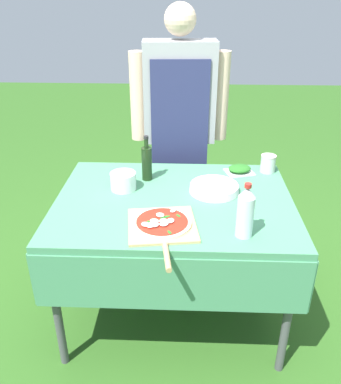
% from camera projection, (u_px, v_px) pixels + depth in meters
% --- Properties ---
extents(ground_plane, '(12.00, 12.00, 0.00)m').
position_uv_depth(ground_plane, '(174.00, 309.00, 2.43)').
color(ground_plane, '#2D5B1E').
extents(prep_table, '(1.23, 0.92, 0.75)m').
position_uv_depth(prep_table, '(174.00, 212.00, 2.12)').
color(prep_table, '#478960').
rests_on(prep_table, ground).
extents(person_cook, '(0.62, 0.22, 1.64)m').
position_uv_depth(person_cook, '(179.00, 117.00, 2.60)').
color(person_cook, '#70604C').
rests_on(person_cook, ground).
extents(pizza_on_peel, '(0.35, 0.50, 0.05)m').
position_uv_depth(pizza_on_peel, '(162.00, 225.00, 1.83)').
color(pizza_on_peel, tan).
rests_on(pizza_on_peel, prep_table).
extents(oil_bottle, '(0.06, 0.06, 0.26)m').
position_uv_depth(oil_bottle, '(147.00, 163.00, 2.24)').
color(oil_bottle, black).
rests_on(oil_bottle, prep_table).
extents(water_bottle, '(0.07, 0.07, 0.25)m').
position_uv_depth(water_bottle, '(246.00, 212.00, 1.73)').
color(water_bottle, silver).
rests_on(water_bottle, prep_table).
extents(herb_container, '(0.18, 0.16, 0.05)m').
position_uv_depth(herb_container, '(240.00, 169.00, 2.36)').
color(herb_container, silver).
rests_on(herb_container, prep_table).
extents(mixing_tub, '(0.14, 0.14, 0.09)m').
position_uv_depth(mixing_tub, '(123.00, 181.00, 2.16)').
color(mixing_tub, silver).
rests_on(mixing_tub, prep_table).
extents(plate_stack, '(0.26, 0.26, 0.04)m').
position_uv_depth(plate_stack, '(214.00, 188.00, 2.15)').
color(plate_stack, white).
rests_on(plate_stack, prep_table).
extents(sauce_jar, '(0.09, 0.09, 0.10)m').
position_uv_depth(sauce_jar, '(268.00, 165.00, 2.36)').
color(sauce_jar, silver).
rests_on(sauce_jar, prep_table).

